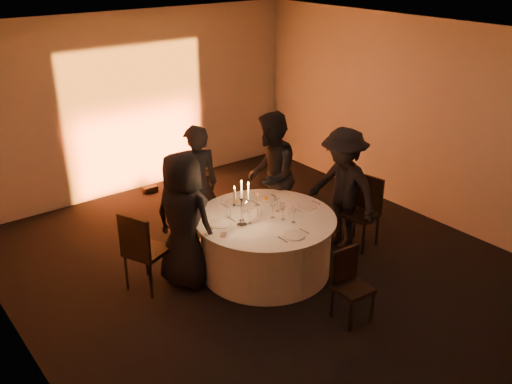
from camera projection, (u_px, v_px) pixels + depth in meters
floor at (265, 269)px, 7.53m from camera, size 7.00×7.00×0.00m
ceiling at (267, 37)px, 6.32m from camera, size 7.00×7.00×0.00m
wall_back at (135, 104)px, 9.46m from camera, size 7.00×0.00×7.00m
wall_left at (12, 234)px, 5.25m from camera, size 0.00×7.00×7.00m
wall_right at (421, 120)px, 8.60m from camera, size 0.00×7.00×7.00m
uplighter_fixture at (150, 189)px, 9.83m from camera, size 0.25×0.12×0.10m
banquet_table at (265, 244)px, 7.38m from camera, size 1.80×1.80×0.77m
chair_left at (142, 248)px, 6.87m from camera, size 0.60×0.60×1.04m
chair_back_left at (192, 203)px, 8.12m from camera, size 0.50×0.50×0.99m
chair_back_right at (276, 188)px, 8.65m from camera, size 0.59×0.59×0.96m
chair_right at (364, 207)px, 7.97m from camera, size 0.51×0.51×1.00m
chair_front at (349, 281)px, 6.41m from camera, size 0.40×0.40×0.85m
guest_left at (184, 220)px, 6.91m from camera, size 0.83×1.00×1.75m
guest_back_left at (196, 187)px, 7.84m from camera, size 0.73×0.57×1.77m
guest_back_right at (271, 175)px, 8.11m from camera, size 1.13×1.12×1.84m
guest_right at (343, 189)px, 7.81m from camera, size 0.74×1.17×1.73m
plate_left at (220, 223)px, 7.05m from camera, size 0.36×0.29×0.01m
plate_back_left at (235, 202)px, 7.61m from camera, size 0.36×0.29×0.08m
plate_back_right at (265, 199)px, 7.70m from camera, size 0.35×0.27×0.08m
plate_right at (306, 206)px, 7.51m from camera, size 0.36×0.28×0.01m
plate_front at (294, 235)px, 6.76m from camera, size 0.36×0.27×0.01m
coffee_cup at (224, 233)px, 6.76m from camera, size 0.11×0.11×0.07m
candelabra at (242, 210)px, 6.92m from camera, size 0.26×0.12×0.61m
wine_glass_a at (244, 203)px, 7.30m from camera, size 0.07×0.07×0.19m
wine_glass_b at (256, 196)px, 7.49m from camera, size 0.07×0.07×0.19m
wine_glass_c at (278, 202)px, 7.32m from camera, size 0.07×0.07×0.19m
wine_glass_d at (283, 210)px, 7.10m from camera, size 0.07×0.07×0.19m
wine_glass_e at (294, 213)px, 7.03m from camera, size 0.07×0.07×0.19m
wine_glass_f at (250, 213)px, 7.01m from camera, size 0.07×0.07×0.19m
wine_glass_g at (273, 208)px, 7.15m from camera, size 0.07×0.07×0.19m
tumbler_a at (229, 214)px, 7.20m from camera, size 0.07×0.07×0.09m
tumbler_b at (259, 213)px, 7.24m from camera, size 0.07×0.07×0.09m
tumbler_c at (282, 206)px, 7.42m from camera, size 0.07×0.07×0.09m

